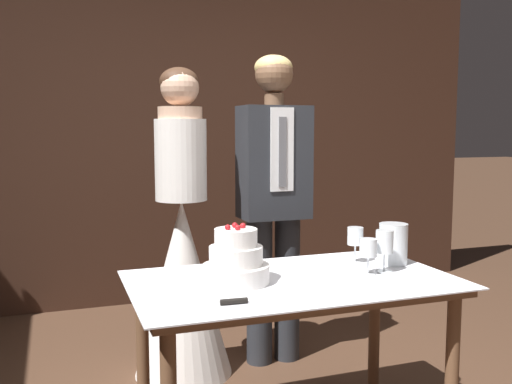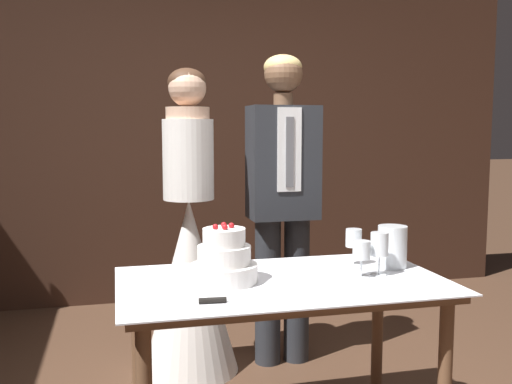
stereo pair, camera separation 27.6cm
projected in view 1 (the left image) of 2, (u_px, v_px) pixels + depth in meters
The scene contains 10 objects.
wall_back at pixel (170, 140), 4.51m from camera, with size 5.38×0.12×2.56m, color #382116.
cake_table at pixel (292, 300), 2.39m from camera, with size 1.35×0.78×0.75m.
tiered_cake at pixel (236, 261), 2.31m from camera, with size 0.27×0.27×0.24m.
cake_knife at pixel (255, 300), 2.06m from camera, with size 0.43×0.05×0.02m.
wine_glass_near at pixel (355, 237), 2.66m from camera, with size 0.07×0.07×0.17m.
wine_glass_middle at pixel (368, 249), 2.44m from camera, with size 0.08×0.08×0.16m.
wine_glass_far at pixel (385, 244), 2.48m from camera, with size 0.08×0.08×0.19m.
hurricane_candle at pixel (393, 245), 2.63m from camera, with size 0.13×0.13×0.19m.
bride at pixel (182, 264), 3.15m from camera, with size 0.54×0.54×1.70m.
groom at pixel (274, 192), 3.29m from camera, with size 0.39×0.25×1.79m.
Camera 1 is at (-0.88, -2.11, 1.37)m, focal length 40.00 mm.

